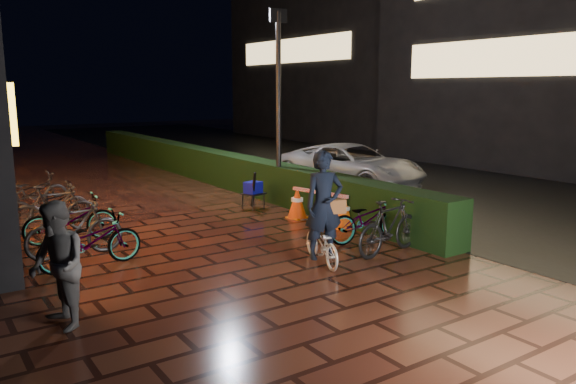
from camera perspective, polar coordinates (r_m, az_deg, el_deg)
ground at (r=10.04m, az=-4.44°, el=-6.73°), size 80.00×80.00×0.00m
asphalt_road at (r=19.38m, az=11.47°, el=1.51°), size 11.00×60.00×0.01m
hedge at (r=18.37m, az=-7.98°, el=2.70°), size 0.70×20.00×1.00m
bystander_person at (r=7.53m, az=-22.37°, el=-6.95°), size 0.70×0.85×1.63m
van at (r=17.15m, az=6.42°, el=2.70°), size 3.09×5.01×1.29m
far_buildings at (r=28.59m, az=17.17°, el=17.13°), size 9.08×31.00×14.00m
lamp_post_hedge at (r=14.19m, az=-0.98°, el=9.34°), size 0.47×0.14×4.86m
cyclist at (r=9.51m, az=3.55°, el=-3.14°), size 0.83×1.45×1.96m
traffic_barrier at (r=12.53m, az=3.23°, el=-1.51°), size 0.76×1.80×0.73m
cart_assembly at (r=13.93m, az=-3.56°, el=0.30°), size 0.62×0.66×0.98m
parked_bikes_storefront at (r=12.24m, az=-22.26°, el=-2.04°), size 1.93×6.14×1.02m
parked_bikes_hedge at (r=10.71m, az=9.06°, el=-3.04°), size 2.02×1.61×1.02m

